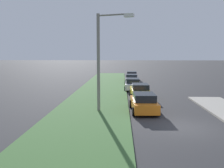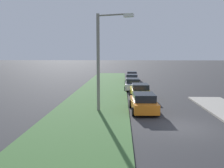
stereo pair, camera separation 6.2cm
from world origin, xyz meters
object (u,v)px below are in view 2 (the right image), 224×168
(streetlight, at_px, (102,55))
(parked_car_silver, at_px, (132,79))
(parked_car_red, at_px, (132,76))
(parked_car_yellow, at_px, (140,91))
(parked_car_white, at_px, (133,84))
(parked_car_orange, at_px, (144,103))

(streetlight, bearing_deg, parked_car_silver, -9.53)
(parked_car_silver, xyz_separation_m, parked_car_red, (5.51, -0.22, 0.00))
(parked_car_silver, height_order, parked_car_red, same)
(parked_car_yellow, distance_m, parked_car_red, 16.94)
(parked_car_yellow, relative_size, parked_car_silver, 0.99)
(streetlight, bearing_deg, parked_car_white, -13.72)
(parked_car_yellow, bearing_deg, streetlight, 150.15)
(parked_car_white, relative_size, streetlight, 0.58)
(parked_car_yellow, distance_m, streetlight, 7.91)
(parked_car_yellow, relative_size, parked_car_white, 1.00)
(parked_car_white, distance_m, streetlight, 12.51)
(parked_car_orange, distance_m, parked_car_yellow, 5.93)
(parked_car_white, bearing_deg, parked_car_yellow, -172.72)
(parked_car_white, height_order, streetlight, streetlight)
(parked_car_white, xyz_separation_m, parked_car_red, (11.49, -0.34, 0.00))
(parked_car_yellow, relative_size, streetlight, 0.58)
(parked_car_yellow, distance_m, parked_car_white, 5.47)
(parked_car_orange, distance_m, parked_car_silver, 17.37)
(parked_car_silver, relative_size, streetlight, 0.58)
(parked_car_white, xyz_separation_m, streetlight, (-11.62, 2.84, 3.67))
(parked_car_yellow, bearing_deg, parked_car_silver, 0.36)
(parked_car_yellow, relative_size, parked_car_red, 1.00)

